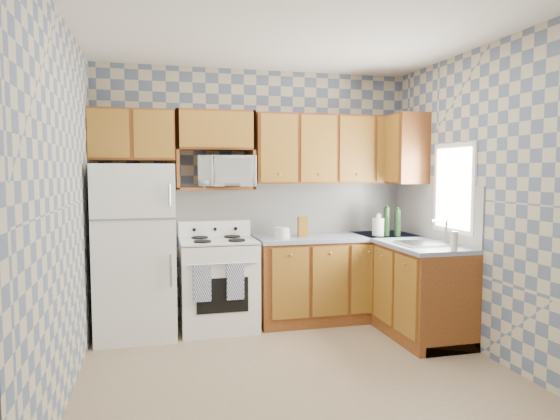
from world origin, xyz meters
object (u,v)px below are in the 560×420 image
(stove_body, at_px, (218,285))
(electric_kettle, at_px, (379,227))
(refrigerator, at_px, (136,251))
(microwave, at_px, (227,171))

(stove_body, xyz_separation_m, electric_kettle, (1.73, -0.10, 0.56))
(refrigerator, xyz_separation_m, stove_body, (0.80, 0.03, -0.39))
(stove_body, bearing_deg, microwave, 45.39)
(stove_body, height_order, microwave, microwave)
(refrigerator, xyz_separation_m, microwave, (0.92, 0.15, 0.77))
(electric_kettle, bearing_deg, microwave, 172.15)
(refrigerator, bearing_deg, microwave, 8.97)
(microwave, height_order, electric_kettle, microwave)
(electric_kettle, bearing_deg, refrigerator, 178.27)
(stove_body, relative_size, electric_kettle, 4.81)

